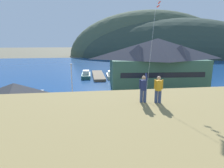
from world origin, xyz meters
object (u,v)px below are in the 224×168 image
at_px(parked_car_front_row_silver, 112,117).
at_px(parked_car_back_row_left, 210,101).
at_px(parked_car_lone_by_shed, 173,100).
at_px(person_kite_flyer, 143,88).
at_px(parked_car_mid_row_near, 86,104).
at_px(person_companion, 158,89).
at_px(storage_shed_near_lot, 16,101).
at_px(moored_boat_wharfside, 86,75).
at_px(moored_boat_outer_mooring, 111,76).
at_px(parked_car_mid_row_center, 223,112).
at_px(wharf_dock, 98,75).
at_px(parking_light_pole, 72,81).
at_px(harbor_lodge, 157,61).
at_px(parked_car_front_row_red, 185,113).

xyz_separation_m(parked_car_front_row_silver, parked_car_back_row_left, (16.50, 4.28, 0.00)).
xyz_separation_m(parked_car_lone_by_shed, person_kite_flyer, (-10.41, -16.72, 6.53)).
relative_size(parked_car_mid_row_near, person_companion, 2.46).
relative_size(person_kite_flyer, person_companion, 1.07).
xyz_separation_m(parked_car_front_row_silver, parked_car_lone_by_shed, (11.00, 5.76, 0.00)).
relative_size(storage_shed_near_lot, parked_car_lone_by_shed, 1.69).
xyz_separation_m(moored_boat_wharfside, person_kite_flyer, (3.80, -43.68, 6.88)).
distance_m(moored_boat_wharfside, moored_boat_outer_mooring, 7.26).
bearing_deg(parked_car_mid_row_center, wharf_dock, 113.47).
height_order(wharf_dock, parking_light_pole, parking_light_pole).
xyz_separation_m(harbor_lodge, wharf_dock, (-12.78, 14.02, -5.57)).
bearing_deg(moored_boat_wharfside, parked_car_front_row_silver, -84.38).
height_order(moored_boat_wharfside, parked_car_mid_row_center, moored_boat_wharfside).
xyz_separation_m(moored_boat_wharfside, parked_car_front_row_red, (13.16, -32.74, 0.34)).
bearing_deg(parked_car_front_row_silver, harbor_lodge, 56.08).
bearing_deg(moored_boat_outer_mooring, storage_shed_near_lot, -120.74).
bearing_deg(parked_car_front_row_silver, parked_car_back_row_left, 14.55).
bearing_deg(harbor_lodge, parked_car_back_row_left, -77.79).
distance_m(moored_boat_outer_mooring, parked_car_front_row_silver, 31.05).
xyz_separation_m(storage_shed_near_lot, parked_car_mid_row_near, (9.32, 1.94, -1.60)).
distance_m(moored_boat_outer_mooring, person_companion, 42.64).
distance_m(storage_shed_near_lot, parked_car_back_row_left, 29.12).
bearing_deg(person_kite_flyer, parked_car_lone_by_shed, 58.08).
xyz_separation_m(harbor_lodge, parking_light_pole, (-18.68, -10.67, -1.91)).
height_order(harbor_lodge, parked_car_lone_by_shed, harbor_lodge).
bearing_deg(moored_boat_outer_mooring, parked_car_lone_by_shed, -73.94).
height_order(moored_boat_wharfside, person_companion, person_companion).
bearing_deg(wharf_dock, person_companion, -88.61).
xyz_separation_m(moored_boat_wharfside, parked_car_back_row_left, (19.72, -28.44, 0.34)).
xyz_separation_m(moored_boat_wharfside, parked_car_lone_by_shed, (14.22, -26.96, 0.34)).
bearing_deg(storage_shed_near_lot, parked_car_front_row_silver, -14.80).
bearing_deg(parked_car_back_row_left, person_kite_flyer, -136.23).
xyz_separation_m(storage_shed_near_lot, person_kite_flyer, (13.15, -14.28, 4.94)).
distance_m(parked_car_front_row_silver, parked_car_lone_by_shed, 12.42).
bearing_deg(storage_shed_near_lot, parked_car_mid_row_near, 11.75).
xyz_separation_m(harbor_lodge, storage_shed_near_lot, (-25.75, -16.28, -3.26)).
distance_m(moored_boat_wharfside, parking_light_pole, 24.12).
height_order(parked_car_front_row_red, parked_car_mid_row_center, same).
bearing_deg(parked_car_front_row_red, parked_car_mid_row_center, -5.47).
bearing_deg(moored_boat_outer_mooring, parked_car_mid_row_center, -69.94).
distance_m(moored_boat_wharfside, person_companion, 44.70).
distance_m(harbor_lodge, parked_car_front_row_red, 20.48).
height_order(person_kite_flyer, person_companion, person_kite_flyer).
relative_size(harbor_lodge, moored_boat_outer_mooring, 3.47).
bearing_deg(moored_boat_wharfside, wharf_dock, 14.07).
xyz_separation_m(moored_boat_outer_mooring, parked_car_front_row_red, (6.15, -30.84, 0.34)).
bearing_deg(parked_car_lone_by_shed, moored_boat_outer_mooring, 106.06).
height_order(storage_shed_near_lot, parked_car_mid_row_near, storage_shed_near_lot).
relative_size(parked_car_mid_row_center, parked_car_front_row_silver, 1.01).
bearing_deg(person_kite_flyer, person_companion, -15.06).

